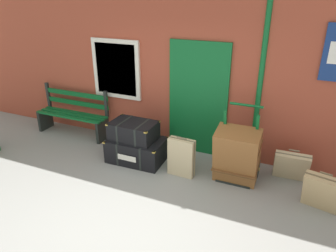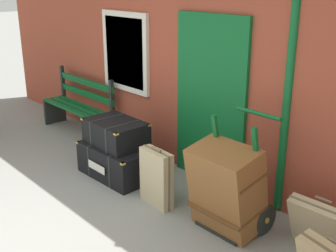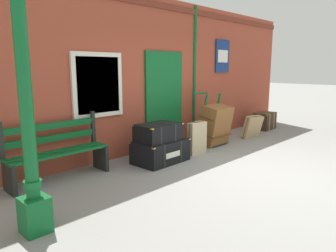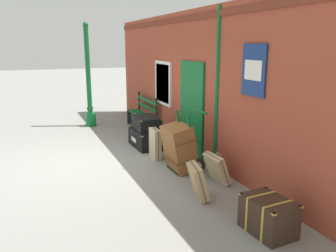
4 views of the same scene
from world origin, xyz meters
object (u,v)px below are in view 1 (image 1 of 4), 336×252
(platform_bench, at_px, (73,114))
(steamer_trunk_base, at_px, (137,150))
(steamer_trunk_middle, at_px, (134,131))
(suitcase_cream, at_px, (181,157))
(suitcase_olive, at_px, (291,166))
(large_brown_trunk, at_px, (237,155))
(suitcase_beige, at_px, (322,192))
(porters_trolley, at_px, (238,161))

(platform_bench, distance_m, steamer_trunk_base, 1.88)
(steamer_trunk_middle, bearing_deg, platform_bench, 164.20)
(suitcase_cream, xyz_separation_m, suitcase_olive, (1.70, 0.55, -0.06))
(steamer_trunk_base, height_order, steamer_trunk_middle, steamer_trunk_middle)
(platform_bench, height_order, steamer_trunk_middle, platform_bench)
(steamer_trunk_base, bearing_deg, suitcase_cream, -8.37)
(steamer_trunk_middle, bearing_deg, large_brown_trunk, 1.23)
(platform_bench, xyz_separation_m, suitcase_olive, (4.42, -0.09, -0.18))
(steamer_trunk_base, bearing_deg, steamer_trunk_middle, 172.28)
(steamer_trunk_base, bearing_deg, suitcase_olive, 8.95)
(steamer_trunk_middle, distance_m, suitcase_olive, 2.72)
(steamer_trunk_base, distance_m, suitcase_beige, 3.08)
(porters_trolley, bearing_deg, steamer_trunk_base, -172.95)
(platform_bench, height_order, large_brown_trunk, platform_bench)
(platform_bench, distance_m, suitcase_cream, 2.79)
(platform_bench, bearing_deg, steamer_trunk_base, -15.59)
(platform_bench, bearing_deg, suitcase_olive, -1.13)
(platform_bench, relative_size, suitcase_cream, 2.28)
(steamer_trunk_base, height_order, suitcase_cream, suitcase_cream)
(porters_trolley, bearing_deg, suitcase_beige, -18.49)
(porters_trolley, height_order, large_brown_trunk, porters_trolley)
(suitcase_olive, bearing_deg, steamer_trunk_middle, -171.35)
(steamer_trunk_middle, bearing_deg, suitcase_beige, -3.85)
(platform_bench, xyz_separation_m, suitcase_cream, (2.72, -0.64, -0.11))
(steamer_trunk_base, bearing_deg, large_brown_trunk, 1.48)
(suitcase_beige, bearing_deg, large_brown_trunk, 168.91)
(porters_trolley, relative_size, suitcase_beige, 2.02)
(platform_bench, xyz_separation_m, steamer_trunk_base, (1.80, -0.50, -0.23))
(suitcase_beige, bearing_deg, porters_trolley, 161.51)
(steamer_trunk_base, relative_size, suitcase_cream, 1.46)
(steamer_trunk_middle, relative_size, porters_trolley, 0.69)
(platform_bench, bearing_deg, porters_trolley, -4.44)
(steamer_trunk_middle, bearing_deg, suitcase_olive, 8.65)
(steamer_trunk_base, relative_size, suitcase_beige, 1.74)
(platform_bench, relative_size, large_brown_trunk, 1.70)
(suitcase_olive, bearing_deg, steamer_trunk_base, -171.05)
(steamer_trunk_base, xyz_separation_m, suitcase_beige, (3.07, -0.20, 0.08))
(platform_bench, height_order, steamer_trunk_base, platform_bench)
(suitcase_olive, bearing_deg, porters_trolley, -166.98)
(platform_bench, height_order, suitcase_olive, platform_bench)
(large_brown_trunk, height_order, suitcase_cream, large_brown_trunk)
(suitcase_beige, height_order, suitcase_olive, suitcase_beige)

